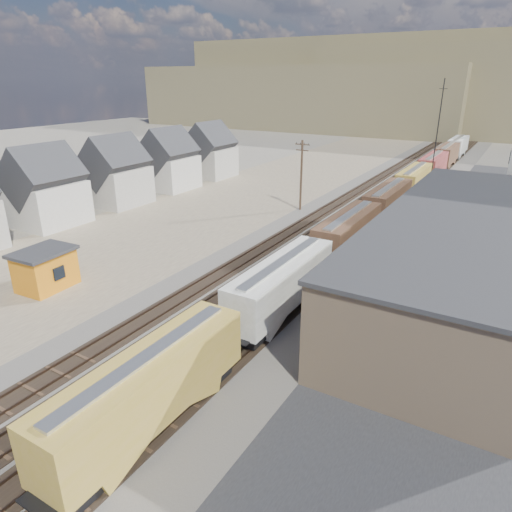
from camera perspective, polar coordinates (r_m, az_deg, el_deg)
The scene contains 11 objects.
ground at distance 31.08m, azimuth -14.72°, elevation -14.98°, with size 300.00×300.00×0.00m, color #6B6356.
ballast_bed at distance 71.76m, azimuth 14.48°, elevation 6.18°, with size 18.00×200.00×0.06m, color #4C4742.
dirt_yard at distance 71.18m, azimuth -3.62°, elevation 6.69°, with size 24.00×180.00×0.03m, color #6E5D4B.
rail_tracks at distance 71.89m, azimuth 14.06°, elevation 6.31°, with size 11.40×200.00×0.24m.
freight_train at distance 70.81m, azimuth 17.79°, elevation 7.95°, with size 3.00×119.74×4.46m.
warehouse at distance 44.43m, azimuth 23.90°, elevation 0.58°, with size 12.40×40.40×7.25m.
utility_pole_north at distance 66.13m, azimuth 5.68°, elevation 10.19°, with size 2.20×0.32×10.00m.
radio_mast at distance 78.43m, azimuth 21.61°, elevation 13.43°, with size 1.20×0.16×18.00m.
townhouse_row at distance 68.79m, azimuth -20.80°, elevation 8.53°, with size 8.15×68.16×10.47m.
hills_north at distance 185.75m, azimuth 26.24°, elevation 18.16°, with size 265.00×80.00×32.00m.
maintenance_shed at distance 45.56m, azimuth -24.84°, elevation -1.46°, with size 4.20×5.28×3.70m.
Camera 1 is at (18.83, -16.85, 18.09)m, focal length 32.00 mm.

